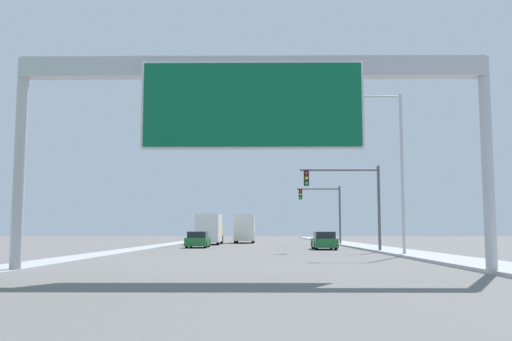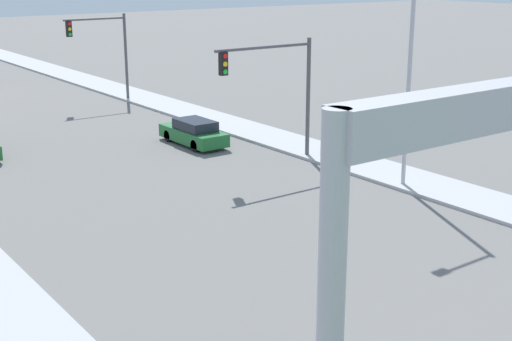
% 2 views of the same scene
% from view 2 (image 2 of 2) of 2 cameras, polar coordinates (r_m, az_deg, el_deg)
% --- Properties ---
extents(sidewalk_right, '(3.00, 120.00, 0.15)m').
position_cam_2_polar(sidewalk_right, '(54.95, -10.20, 6.09)').
color(sidewalk_right, '#ADADAD').
rests_on(sidewalk_right, ground).
extents(car_far_left, '(1.72, 4.55, 1.39)m').
position_cam_2_polar(car_far_left, '(38.74, -5.00, 3.03)').
color(car_far_left, '#1E662D').
rests_on(car_far_left, ground).
extents(traffic_light_near_intersection, '(5.59, 0.32, 6.01)m').
position_cam_2_polar(traffic_light_near_intersection, '(34.31, 1.86, 7.32)').
color(traffic_light_near_intersection, '#4C4C4F').
rests_on(traffic_light_near_intersection, ground).
extents(traffic_light_mid_block, '(4.57, 0.32, 6.14)m').
position_cam_2_polar(traffic_light_mid_block, '(51.56, -11.89, 9.94)').
color(traffic_light_mid_block, '#4C4C4F').
rests_on(traffic_light_mid_block, ground).
extents(street_lamp_right, '(2.87, 0.28, 9.60)m').
position_cam_2_polar(street_lamp_right, '(30.59, 11.81, 8.74)').
color(street_lamp_right, '#B2B2B7').
rests_on(street_lamp_right, ground).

